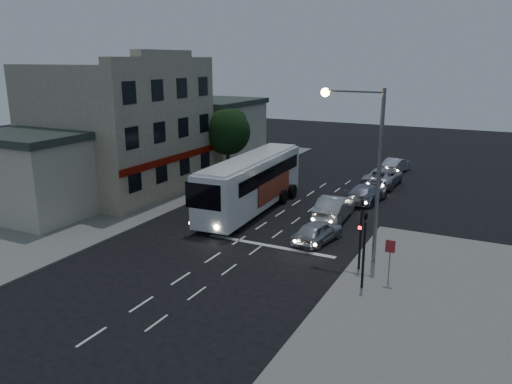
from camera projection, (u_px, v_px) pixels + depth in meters
The scene contains 18 objects.
ground at pixel (222, 251), 28.04m from camera, with size 120.00×120.00×0.00m, color black.
sidewalk_near at pixel (464, 343), 18.92m from camera, with size 12.00×24.00×0.12m, color slate.
sidewalk_far at pixel (134, 191), 40.58m from camera, with size 12.00×50.00×0.12m, color slate.
road_markings at pixel (268, 237), 30.33m from camera, with size 8.00×30.55×0.01m.
tour_bus at pixel (251, 182), 35.14m from camera, with size 3.27×12.75×3.88m.
car_suv at pixel (318, 231), 29.28m from camera, with size 1.59×3.96×1.35m, color #B5B6BD.
car_sedan_a at pixel (334, 208), 33.48m from camera, with size 1.74×4.98×1.64m, color #ABABAB.
car_sedan_b at pixel (367, 193), 37.58m from camera, with size 1.96×4.82×1.40m, color #9293A7.
car_sedan_c at pixel (383, 177), 42.57m from camera, with size 2.50×5.43×1.51m, color #AEADB7.
car_extra at pixel (396, 165), 47.44m from camera, with size 1.47×4.20×1.38m, color silver.
traffic_signal_main at pixel (361, 226), 24.78m from camera, with size 0.25×0.35×4.10m.
traffic_signal_side at pixel (364, 241), 22.77m from camera, with size 0.18×0.15×4.10m.
regulatory_sign at pixel (390, 255), 23.38m from camera, with size 0.45×0.12×2.20m.
streetlight at pixel (367, 156), 25.26m from camera, with size 3.32×0.44×9.00m.
main_building at pixel (121, 128), 39.68m from camera, with size 10.12×12.00×11.00m.
low_building_south at pixel (29, 175), 33.14m from camera, with size 7.40×5.40×5.70m.
low_building_north at pixel (207, 132), 50.29m from camera, with size 9.40×9.40×6.50m.
street_tree at pixel (228, 130), 43.41m from camera, with size 4.00×4.00×6.20m.
Camera 1 is at (13.51, -22.56, 10.48)m, focal length 35.00 mm.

